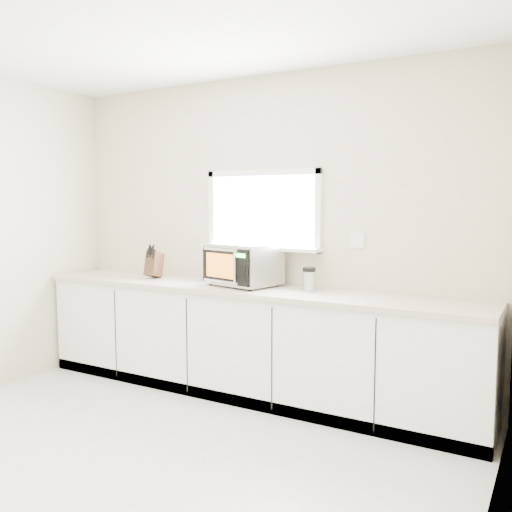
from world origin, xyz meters
The scene contains 8 objects.
ground centered at (0.00, 0.00, 0.00)m, with size 4.00×4.00×0.00m, color beige.
back_wall centered at (0.00, 2.00, 1.36)m, with size 4.00×0.17×2.70m.
cabinets centered at (0.00, 1.70, 0.44)m, with size 3.92×0.60×0.88m, color white.
countertop centered at (0.00, 1.69, 0.90)m, with size 3.92×0.64×0.04m, color beige.
microwave centered at (-0.06, 1.74, 1.11)m, with size 0.64×0.55×0.36m.
knife_block centered at (-1.01, 1.72, 1.05)m, with size 0.14×0.23×0.31m.
cutting_board centered at (-0.38, 1.94, 1.07)m, with size 0.30×0.30×0.02m, color #935B39.
coffee_grinder centered at (0.53, 1.78, 1.01)m, with size 0.13×0.13×0.19m.
Camera 1 is at (2.27, -2.14, 1.62)m, focal length 38.00 mm.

